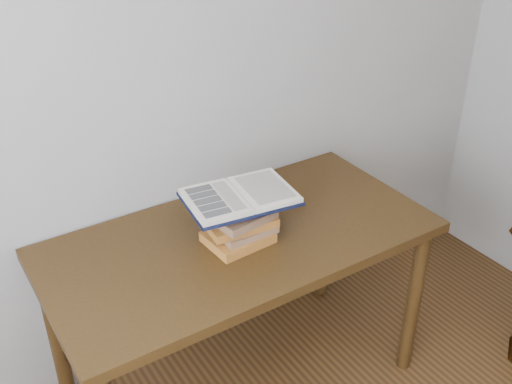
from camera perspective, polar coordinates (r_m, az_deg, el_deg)
desk at (r=2.24m, az=-1.47°, el=-6.21°), size 1.42×0.71×0.76m
book_stack at (r=2.12m, az=-1.49°, el=-2.90°), size 0.26×0.20×0.15m
open_book at (r=2.09m, az=-1.55°, el=-0.43°), size 0.41×0.31×0.03m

